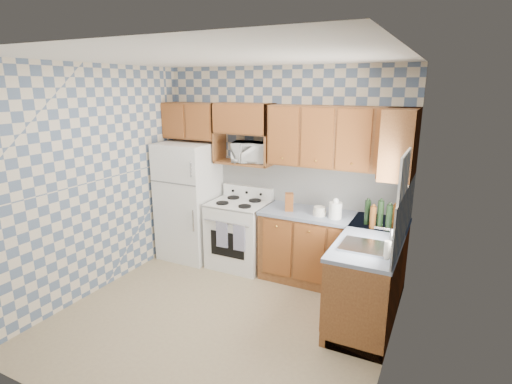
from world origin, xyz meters
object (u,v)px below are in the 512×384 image
stove_body (239,235)px  microwave (251,152)px  electric_kettle (335,210)px  refrigerator (189,201)px

stove_body → microwave: (0.10, 0.18, 1.14)m
stove_body → electric_kettle: size_ratio=4.63×
refrigerator → stove_body: (0.80, 0.03, -0.39)m
electric_kettle → stove_body: bearing=176.4°
stove_body → microwave: microwave is taller
electric_kettle → microwave: bearing=167.9°
stove_body → electric_kettle: 1.47m
refrigerator → electric_kettle: size_ratio=8.65×
refrigerator → microwave: 1.19m
refrigerator → electric_kettle: refrigerator is taller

